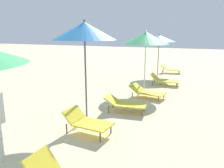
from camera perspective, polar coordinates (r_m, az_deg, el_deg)
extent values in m
cube|color=yellow|center=(4.09, -17.37, -18.94)|extent=(0.33, 0.59, 0.40)
cylinder|color=#4C4C51|center=(6.72, -6.66, 0.84)|extent=(0.05, 0.05, 2.38)
cone|color=#338CD8|center=(6.57, -7.00, 13.20)|extent=(1.83, 1.83, 0.50)
sphere|color=#4C4C51|center=(6.58, -7.07, 15.64)|extent=(0.06, 0.06, 0.06)
cube|color=yellow|center=(7.48, 4.85, -5.22)|extent=(1.07, 0.75, 0.04)
cube|color=yellow|center=(7.59, -0.16, -3.84)|extent=(0.46, 0.67, 0.27)
cylinder|color=#59595E|center=(7.72, 8.11, -5.83)|extent=(0.04, 0.04, 0.24)
cylinder|color=#59595E|center=(7.23, 7.56, -7.16)|extent=(0.04, 0.04, 0.24)
cylinder|color=#59595E|center=(7.92, 0.22, -5.21)|extent=(0.04, 0.04, 0.24)
cylinder|color=#59595E|center=(7.44, -0.85, -6.45)|extent=(0.04, 0.04, 0.24)
cube|color=yellow|center=(5.90, -4.78, -10.13)|extent=(0.99, 0.73, 0.04)
cube|color=yellow|center=(6.17, -9.64, -7.58)|extent=(0.36, 0.67, 0.32)
cylinder|color=#59595E|center=(6.01, -0.28, -11.22)|extent=(0.04, 0.04, 0.27)
cylinder|color=#59595E|center=(5.58, -2.99, -13.27)|extent=(0.04, 0.04, 0.27)
cylinder|color=#59595E|center=(6.51, -8.36, -9.40)|extent=(0.04, 0.04, 0.27)
cylinder|color=#59595E|center=(6.11, -11.42, -11.07)|extent=(0.04, 0.04, 0.27)
cylinder|color=silver|center=(10.38, 8.32, 4.24)|extent=(0.05, 0.05, 2.07)
cone|color=#3FB266|center=(10.27, 8.57, 11.46)|extent=(2.05, 2.05, 0.54)
sphere|color=silver|center=(10.26, 8.63, 13.14)|extent=(0.06, 0.06, 0.06)
cube|color=yellow|center=(11.54, 14.07, 0.78)|extent=(1.09, 0.75, 0.04)
cube|color=yellow|center=(11.59, 10.72, 1.86)|extent=(0.39, 0.71, 0.33)
cylinder|color=#59595E|center=(11.83, 16.24, 0.33)|extent=(0.04, 0.04, 0.20)
cylinder|color=#59595E|center=(11.25, 16.04, -0.30)|extent=(0.04, 0.04, 0.20)
cylinder|color=#59595E|center=(11.95, 10.66, 0.76)|extent=(0.04, 0.04, 0.20)
cylinder|color=#59595E|center=(11.37, 10.17, 0.16)|extent=(0.04, 0.04, 0.20)
cube|color=yellow|center=(9.19, 10.00, -2.27)|extent=(1.13, 0.84, 0.04)
cube|color=yellow|center=(9.44, 6.14, -0.86)|extent=(0.50, 0.73, 0.28)
cylinder|color=#59595E|center=(9.34, 12.99, -2.88)|extent=(0.04, 0.04, 0.18)
cylinder|color=#59595E|center=(8.82, 11.72, -3.76)|extent=(0.04, 0.04, 0.18)
cylinder|color=#59595E|center=(9.76, 6.73, -1.94)|extent=(0.04, 0.04, 0.18)
cylinder|color=#59595E|center=(9.26, 5.17, -2.72)|extent=(0.04, 0.04, 0.18)
cylinder|color=olive|center=(14.12, 11.62, 6.35)|extent=(0.05, 0.05, 2.03)
cone|color=#338CD8|center=(14.03, 11.85, 11.26)|extent=(1.94, 1.94, 0.39)
sphere|color=olive|center=(14.03, 11.89, 12.18)|extent=(0.06, 0.06, 0.06)
cube|color=yellow|center=(15.07, 15.22, 3.52)|extent=(0.97, 0.65, 0.04)
cube|color=yellow|center=(15.11, 12.90, 4.27)|extent=(0.36, 0.62, 0.30)
cylinder|color=#59595E|center=(15.32, 16.66, 3.12)|extent=(0.04, 0.04, 0.20)
cylinder|color=#59595E|center=(14.82, 16.54, 2.81)|extent=(0.04, 0.04, 0.20)
cylinder|color=#59595E|center=(15.40, 12.84, 3.39)|extent=(0.04, 0.04, 0.20)
cylinder|color=#59595E|center=(14.91, 12.60, 3.09)|extent=(0.04, 0.04, 0.20)
cylinder|color=silver|center=(5.24, -26.46, -13.09)|extent=(0.11, 0.11, 0.83)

